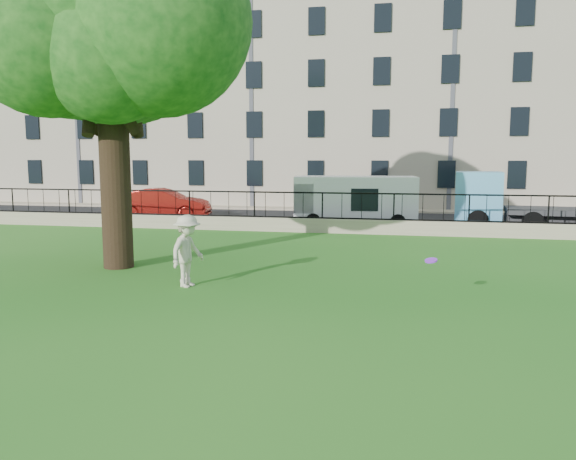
% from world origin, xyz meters
% --- Properties ---
extents(ground, '(120.00, 120.00, 0.00)m').
position_xyz_m(ground, '(0.00, 0.00, 0.00)').
color(ground, '#216D1A').
rests_on(ground, ground).
extents(retaining_wall, '(50.00, 0.40, 0.60)m').
position_xyz_m(retaining_wall, '(0.00, 12.00, 0.30)').
color(retaining_wall, gray).
rests_on(retaining_wall, ground).
extents(iron_railing, '(50.00, 0.05, 1.13)m').
position_xyz_m(iron_railing, '(0.00, 12.00, 1.15)').
color(iron_railing, black).
rests_on(iron_railing, retaining_wall).
extents(street, '(60.00, 9.00, 0.01)m').
position_xyz_m(street, '(0.00, 16.70, 0.01)').
color(street, black).
rests_on(street, ground).
extents(sidewalk, '(60.00, 1.40, 0.12)m').
position_xyz_m(sidewalk, '(0.00, 21.90, 0.06)').
color(sidewalk, gray).
rests_on(sidewalk, ground).
extents(building_row, '(56.40, 10.40, 13.80)m').
position_xyz_m(building_row, '(0.00, 27.57, 6.92)').
color(building_row, '#B4AA8F').
rests_on(building_row, ground).
extents(tree, '(8.54, 6.76, 10.85)m').
position_xyz_m(tree, '(-4.91, 3.33, 7.30)').
color(tree, black).
rests_on(tree, ground).
extents(man, '(0.93, 1.30, 1.81)m').
position_xyz_m(man, '(-1.85, 1.34, 0.90)').
color(man, beige).
rests_on(man, ground).
extents(frisbee, '(0.28, 0.28, 0.12)m').
position_xyz_m(frisbee, '(4.00, 0.70, 1.00)').
color(frisbee, '#952AF2').
extents(red_sedan, '(4.99, 2.31, 1.59)m').
position_xyz_m(red_sedan, '(-8.81, 15.40, 0.79)').
color(red_sedan, '#9E1913').
rests_on(red_sedan, street).
extents(white_van, '(5.72, 2.71, 2.32)m').
position_xyz_m(white_van, '(1.19, 14.40, 1.16)').
color(white_van, white).
rests_on(white_van, street).
extents(blue_truck, '(6.25, 2.69, 2.55)m').
position_xyz_m(blue_truck, '(8.74, 14.90, 1.28)').
color(blue_truck, '#5EADDC').
rests_on(blue_truck, street).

